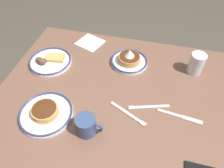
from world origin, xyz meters
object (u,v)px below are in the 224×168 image
at_px(fork_far, 128,114).
at_px(butter_knife, 179,116).
at_px(plate_near_main, 129,60).
at_px(plate_center_pancakes, 50,61).
at_px(coffee_mug, 87,125).
at_px(paper_napkin, 90,43).
at_px(drinking_glass, 196,64).
at_px(plate_far_companion, 46,113).
at_px(fork_near, 148,107).

relative_size(fork_far, butter_knife, 0.91).
distance_m(plate_near_main, butter_knife, 0.43).
bearing_deg(plate_center_pancakes, fork_far, 154.53).
bearing_deg(coffee_mug, butter_knife, -155.89).
bearing_deg(plate_center_pancakes, paper_napkin, -124.74).
distance_m(drinking_glass, paper_napkin, 0.65).
bearing_deg(fork_far, plate_center_pancakes, -25.47).
height_order(coffee_mug, drinking_glass, drinking_glass).
bearing_deg(plate_center_pancakes, drinking_glass, -170.98).
bearing_deg(plate_far_companion, plate_near_main, -124.35).
bearing_deg(paper_napkin, fork_near, 135.61).
height_order(plate_near_main, plate_far_companion, plate_near_main).
height_order(coffee_mug, butter_knife, coffee_mug).
bearing_deg(plate_far_companion, coffee_mug, 170.84).
distance_m(plate_near_main, fork_far, 0.36).
bearing_deg(fork_near, drinking_glass, -124.76).
relative_size(plate_near_main, coffee_mug, 1.78).
bearing_deg(butter_knife, plate_far_companion, 13.13).
bearing_deg(plate_center_pancakes, fork_near, 163.14).
relative_size(drinking_glass, butter_knife, 0.56).
bearing_deg(fork_far, butter_knife, -169.25).
height_order(coffee_mug, fork_far, coffee_mug).
bearing_deg(paper_napkin, butter_knife, 142.80).
relative_size(plate_center_pancakes, fork_far, 1.27).
relative_size(plate_center_pancakes, plate_far_companion, 0.97).
bearing_deg(plate_far_companion, plate_center_pancakes, -67.78).
bearing_deg(plate_far_companion, drinking_glass, -145.13).
bearing_deg(plate_near_main, coffee_mug, 78.95).
xyz_separation_m(plate_far_companion, coffee_mug, (-0.21, 0.03, 0.03)).
xyz_separation_m(plate_near_main, plate_center_pancakes, (0.45, 0.11, -0.01)).
xyz_separation_m(plate_near_main, drinking_glass, (-0.36, -0.02, 0.03)).
relative_size(drinking_glass, fork_far, 0.62).
bearing_deg(paper_napkin, plate_far_companion, 87.27).
distance_m(drinking_glass, butter_knife, 0.34).
xyz_separation_m(coffee_mug, fork_far, (-0.16, -0.13, -0.05)).
xyz_separation_m(drinking_glass, fork_near, (0.21, 0.31, -0.05)).
bearing_deg(drinking_glass, plate_far_companion, 34.87).
relative_size(plate_center_pancakes, drinking_glass, 2.06).
bearing_deg(fork_far, plate_near_main, -79.78).
xyz_separation_m(paper_napkin, fork_near, (-0.43, 0.42, 0.00)).
height_order(plate_near_main, butter_knife, plate_near_main).
bearing_deg(drinking_glass, plate_near_main, 2.91).
height_order(plate_center_pancakes, fork_near, plate_center_pancakes).
xyz_separation_m(fork_near, fork_far, (0.09, 0.06, -0.00)).
bearing_deg(plate_center_pancakes, plate_near_main, -166.12).
relative_size(plate_near_main, drinking_glass, 1.80).
distance_m(coffee_mug, fork_near, 0.31).
xyz_separation_m(coffee_mug, paper_napkin, (0.18, -0.61, -0.05)).
relative_size(plate_near_main, butter_knife, 1.02).
distance_m(plate_center_pancakes, coffee_mug, 0.51).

